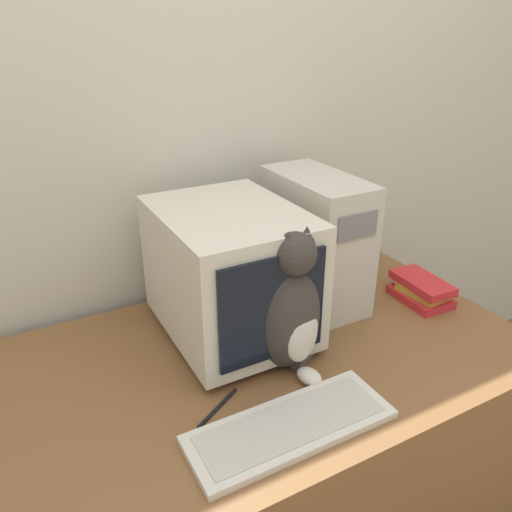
% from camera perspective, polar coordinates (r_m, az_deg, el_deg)
% --- Properties ---
extents(wall_back, '(7.00, 0.05, 2.50)m').
position_cam_1_polar(wall_back, '(1.64, -7.51, 13.54)').
color(wall_back, beige).
rests_on(wall_back, ground_plane).
extents(desk, '(1.48, 0.86, 0.73)m').
position_cam_1_polar(desk, '(1.67, 1.06, -21.14)').
color(desk, brown).
rests_on(desk, ground_plane).
extents(crt_monitor, '(0.36, 0.49, 0.39)m').
position_cam_1_polar(crt_monitor, '(1.41, -2.96, -1.90)').
color(crt_monitor, beige).
rests_on(crt_monitor, desk).
extents(computer_tower, '(0.19, 0.40, 0.42)m').
position_cam_1_polar(computer_tower, '(1.61, 6.77, 1.88)').
color(computer_tower, beige).
rests_on(computer_tower, desk).
extents(keyboard, '(0.48, 0.18, 0.02)m').
position_cam_1_polar(keyboard, '(1.20, 4.00, -18.82)').
color(keyboard, silver).
rests_on(keyboard, desk).
extents(cat, '(0.28, 0.24, 0.40)m').
position_cam_1_polar(cat, '(1.29, 3.64, -6.23)').
color(cat, '#38332D').
rests_on(cat, desk).
extents(book_stack, '(0.14, 0.21, 0.08)m').
position_cam_1_polar(book_stack, '(1.74, 18.42, -3.72)').
color(book_stack, red).
rests_on(book_stack, desk).
extents(pen, '(0.14, 0.08, 0.01)m').
position_cam_1_polar(pen, '(1.25, -4.37, -16.87)').
color(pen, black).
rests_on(pen, desk).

